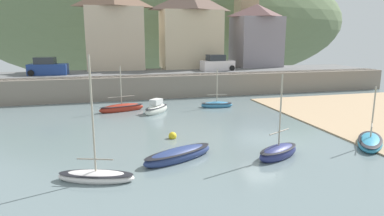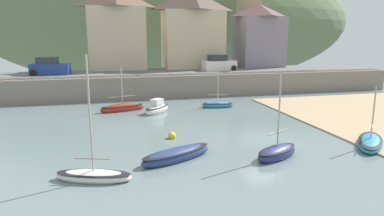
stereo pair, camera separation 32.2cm
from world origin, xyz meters
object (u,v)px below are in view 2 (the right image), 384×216
Objects in this scene: sailboat_tall_mast at (370,142)px; motorboat_with_cabin at (123,108)px; sailboat_nearest_shore at (218,105)px; church_with_spire at (249,3)px; dinghy_open_wooden at (177,155)px; parked_car_by_wall at (219,64)px; waterfront_building_left at (116,28)px; sailboat_white_hull at (157,109)px; sailboat_blue_trim at (94,175)px; waterfront_building_centre at (193,29)px; fishing_boat_green at (277,152)px; mooring_buoy at (172,136)px; parked_car_near_slipway at (50,67)px; waterfront_building_right at (258,35)px.

sailboat_tall_mast is 0.97× the size of motorboat_with_cabin.
motorboat_with_cabin is at bearing -174.37° from sailboat_nearest_shore.
sailboat_nearest_shore is (-10.83, -18.84, -11.08)m from church_with_spire.
church_with_spire reaches higher than dinghy_open_wooden.
parked_car_by_wall reaches higher than motorboat_with_cabin.
waterfront_building_left reaches higher than sailboat_tall_mast.
motorboat_with_cabin reaches higher than sailboat_white_hull.
dinghy_open_wooden is 4.65m from sailboat_blue_trim.
sailboat_blue_trim reaches higher than sailboat_nearest_shore.
waterfront_building_centre is at bearing 48.36° from dinghy_open_wooden.
sailboat_blue_trim reaches higher than sailboat_white_hull.
parked_car_by_wall is at bearing 51.20° from fishing_boat_green.
parked_car_by_wall is 7.96× the size of mooring_buoy.
waterfront_building_left is at bearing 68.84° from sailboat_tall_mast.
parked_car_near_slipway is (-21.62, 23.69, 2.98)m from sailboat_tall_mast.
sailboat_nearest_shore is 1.28× the size of sailboat_white_hull.
waterfront_building_right is 0.49× the size of church_with_spire.
waterfront_building_left reaches higher than sailboat_white_hull.
dinghy_open_wooden is 8.54× the size of mooring_buoy.
motorboat_with_cabin is at bearing -47.41° from parked_car_near_slipway.
sailboat_tall_mast is (11.39, -12.34, -0.14)m from sailboat_white_hull.
motorboat_with_cabin is at bearing 106.29° from sailboat_white_hull.
fishing_boat_green is (5.46, -1.02, 0.03)m from dinghy_open_wooden.
dinghy_open_wooden is 1.08× the size of motorboat_with_cabin.
waterfront_building_centre is 1.18× the size of waterfront_building_right.
church_with_spire is at bearing 32.86° from sailboat_tall_mast.
waterfront_building_left is 2.11× the size of fishing_boat_green.
sailboat_white_hull is (2.67, -15.85, -7.22)m from waterfront_building_left.
motorboat_with_cabin reaches higher than dinghy_open_wooden.
sailboat_blue_trim is at bearing -113.10° from motorboat_with_cabin.
mooring_buoy is at bearing -138.39° from sailboat_white_hull.
sailboat_tall_mast is (6.57, 0.53, -0.07)m from fishing_boat_green.
motorboat_with_cabin is at bearing -125.01° from waterfront_building_centre.
parked_car_by_wall is at bearing 47.09° from sailboat_tall_mast.
sailboat_white_hull is (-16.75, -19.85, -10.96)m from church_with_spire.
sailboat_tall_mast reaches higher than sailboat_nearest_shore.
sailboat_tall_mast is 32.21m from parked_car_near_slipway.
motorboat_with_cabin is (-14.29, 13.78, 0.07)m from sailboat_tall_mast.
church_with_spire is at bearing 75.85° from sailboat_blue_trim.
sailboat_blue_trim is 1.40× the size of parked_car_by_wall.
waterfront_building_right is 2.00× the size of parked_car_by_wall.
motorboat_with_cabin is (-10.09, -14.41, -7.23)m from waterfront_building_centre.
motorboat_with_cabin is (-2.90, 1.44, -0.07)m from sailboat_white_hull.
parked_car_near_slipway reaches higher than motorboat_with_cabin.
waterfront_building_right is 29.81m from mooring_buoy.
church_with_spire reaches higher than parked_car_near_slipway.
waterfront_building_right is 37.08m from sailboat_blue_trim.
waterfront_building_centre is 2.64× the size of sailboat_nearest_shore.
motorboat_with_cabin is at bearing -90.90° from waterfront_building_left.
motorboat_with_cabin reaches higher than mooring_buoy.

